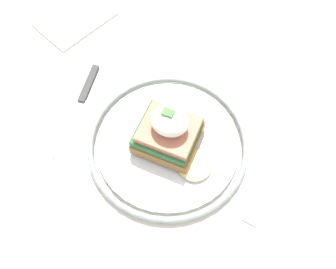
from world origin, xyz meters
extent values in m
plane|color=#9E9993|center=(0.00, 0.00, 0.00)|extent=(6.00, 6.00, 0.00)
cube|color=beige|center=(0.00, 0.00, 0.73)|extent=(0.84, 0.81, 0.03)
cylinder|color=beige|center=(0.36, -0.34, 0.36)|extent=(0.06, 0.06, 0.71)
cylinder|color=silver|center=(0.02, 0.05, 0.75)|extent=(0.23, 0.23, 0.01)
torus|color=gray|center=(0.02, 0.05, 0.75)|extent=(0.26, 0.26, 0.01)
cube|color=olive|center=(0.02, 0.05, 0.77)|extent=(0.09, 0.09, 0.02)
cube|color=#2D6033|center=(0.02, 0.05, 0.79)|extent=(0.09, 0.08, 0.01)
cube|color=#AD664C|center=(0.02, 0.06, 0.80)|extent=(0.08, 0.07, 0.01)
ellipsoid|color=white|center=(0.02, 0.05, 0.82)|extent=(0.05, 0.05, 0.04)
cylinder|color=#EAD166|center=(-0.03, 0.08, 0.76)|extent=(0.05, 0.05, 0.00)
cube|color=#47843D|center=(0.02, 0.05, 0.84)|extent=(0.02, 0.01, 0.00)
cube|color=silver|center=(-0.14, 0.04, 0.75)|extent=(0.02, 0.11, 0.00)
cube|color=silver|center=(-0.14, 0.11, 0.74)|extent=(0.03, 0.04, 0.00)
cube|color=#2D2D2D|center=(0.20, 0.00, 0.75)|extent=(0.03, 0.08, 0.01)
cube|color=silver|center=(0.18, 0.09, 0.74)|extent=(0.04, 0.11, 0.00)
cube|color=white|center=(0.30, -0.13, 0.75)|extent=(0.14, 0.17, 0.01)
camera|label=1|loc=(-0.07, 0.26, 1.22)|focal=35.00mm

